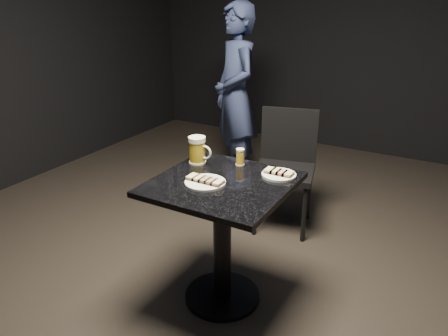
{
  "coord_description": "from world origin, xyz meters",
  "views": [
    {
      "loc": [
        1.05,
        -1.82,
        1.68
      ],
      "look_at": [
        0.0,
        0.02,
        0.82
      ],
      "focal_mm": 35.0,
      "sensor_mm": 36.0,
      "label": 1
    }
  ],
  "objects_px": {
    "chair": "(286,162)",
    "patron": "(235,96)",
    "beer_mug": "(198,150)",
    "plate_small": "(279,175)",
    "beer_tumbler": "(240,157)",
    "table": "(222,222)",
    "plate_large": "(205,183)"
  },
  "relations": [
    {
      "from": "patron",
      "to": "chair",
      "type": "distance_m",
      "value": 0.96
    },
    {
      "from": "chair",
      "to": "table",
      "type": "bearing_deg",
      "value": -87.39
    },
    {
      "from": "plate_large",
      "to": "chair",
      "type": "bearing_deg",
      "value": 89.29
    },
    {
      "from": "table",
      "to": "plate_small",
      "type": "bearing_deg",
      "value": 43.11
    },
    {
      "from": "table",
      "to": "beer_mug",
      "type": "bearing_deg",
      "value": 147.62
    },
    {
      "from": "plate_small",
      "to": "beer_tumbler",
      "type": "bearing_deg",
      "value": 171.27
    },
    {
      "from": "beer_mug",
      "to": "plate_large",
      "type": "bearing_deg",
      "value": -49.9
    },
    {
      "from": "beer_tumbler",
      "to": "patron",
      "type": "bearing_deg",
      "value": 119.37
    },
    {
      "from": "plate_small",
      "to": "beer_mug",
      "type": "height_order",
      "value": "beer_mug"
    },
    {
      "from": "beer_mug",
      "to": "chair",
      "type": "xyz_separation_m",
      "value": [
        0.21,
        0.87,
        -0.33
      ]
    },
    {
      "from": "beer_mug",
      "to": "beer_tumbler",
      "type": "xyz_separation_m",
      "value": [
        0.23,
        0.09,
        -0.03
      ]
    },
    {
      "from": "table",
      "to": "beer_tumbler",
      "type": "xyz_separation_m",
      "value": [
        -0.03,
        0.26,
        0.29
      ]
    },
    {
      "from": "patron",
      "to": "beer_tumbler",
      "type": "bearing_deg",
      "value": -21.18
    },
    {
      "from": "beer_tumbler",
      "to": "chair",
      "type": "bearing_deg",
      "value": 91.39
    },
    {
      "from": "beer_tumbler",
      "to": "plate_small",
      "type": "bearing_deg",
      "value": -8.73
    },
    {
      "from": "plate_large",
      "to": "chair",
      "type": "xyz_separation_m",
      "value": [
        0.01,
        1.1,
        -0.26
      ]
    },
    {
      "from": "plate_small",
      "to": "table",
      "type": "distance_m",
      "value": 0.4
    },
    {
      "from": "patron",
      "to": "beer_tumbler",
      "type": "relative_size",
      "value": 16.46
    },
    {
      "from": "chair",
      "to": "patron",
      "type": "bearing_deg",
      "value": 142.92
    },
    {
      "from": "chair",
      "to": "beer_mug",
      "type": "bearing_deg",
      "value": -103.62
    },
    {
      "from": "table",
      "to": "chair",
      "type": "distance_m",
      "value": 1.03
    },
    {
      "from": "patron",
      "to": "beer_tumbler",
      "type": "xyz_separation_m",
      "value": [
        0.75,
        -1.33,
        -0.01
      ]
    },
    {
      "from": "plate_large",
      "to": "beer_tumbler",
      "type": "bearing_deg",
      "value": 84.31
    },
    {
      "from": "table",
      "to": "chair",
      "type": "height_order",
      "value": "chair"
    },
    {
      "from": "patron",
      "to": "beer_mug",
      "type": "distance_m",
      "value": 1.51
    },
    {
      "from": "plate_small",
      "to": "beer_tumbler",
      "type": "height_order",
      "value": "beer_tumbler"
    },
    {
      "from": "plate_large",
      "to": "beer_mug",
      "type": "relative_size",
      "value": 1.36
    },
    {
      "from": "plate_small",
      "to": "patron",
      "type": "bearing_deg",
      "value": 126.36
    },
    {
      "from": "beer_mug",
      "to": "beer_tumbler",
      "type": "height_order",
      "value": "beer_mug"
    },
    {
      "from": "patron",
      "to": "chair",
      "type": "bearing_deg",
      "value": 2.37
    },
    {
      "from": "beer_mug",
      "to": "chair",
      "type": "relative_size",
      "value": 0.18
    },
    {
      "from": "plate_large",
      "to": "beer_tumbler",
      "type": "xyz_separation_m",
      "value": [
        0.03,
        0.33,
        0.04
      ]
    }
  ]
}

